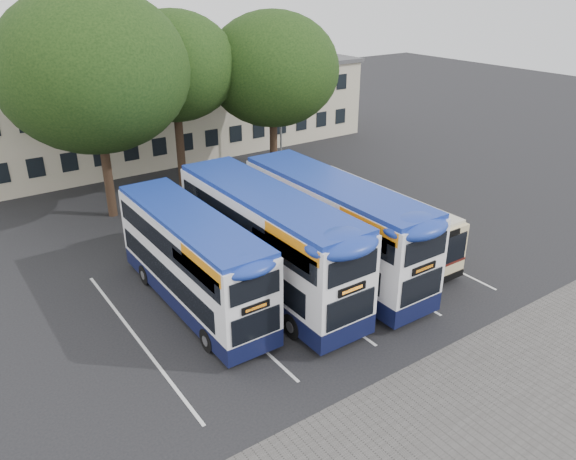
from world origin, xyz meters
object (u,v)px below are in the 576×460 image
Objects in this scene: tree_right at (273,69)px; bus_dd_left at (192,256)px; lamp_post at (281,91)px; tree_left at (93,71)px; bus_single at (370,217)px; bus_dd_right at (333,224)px; tree_mid at (174,67)px; bus_dd_mid at (267,238)px.

tree_right is 16.89m from bus_dd_left.
lamp_post is at bearing 45.38° from bus_dd_left.
tree_left reaches higher than bus_single.
tree_right is 1.01× the size of bus_dd_right.
bus_dd_right is (-7.58, -15.15, -2.67)m from lamp_post.
tree_mid is 1.12× the size of bus_dd_left.
bus_dd_right is at bearing -162.99° from bus_single.
bus_dd_right is (3.21, -0.40, -0.04)m from bus_dd_mid.
bus_dd_left is 3.17m from bus_dd_mid.
tree_mid is at bearing 17.91° from tree_left.
lamp_post reaches higher than bus_single.
bus_dd_mid reaches higher than bus_single.
tree_mid reaches higher than bus_single.
tree_right is at bearing -13.18° from tree_mid.
tree_mid reaches higher than bus_dd_right.
tree_left is at bearing 128.53° from bus_single.
bus_dd_mid is (2.67, -11.86, -5.48)m from tree_left.
tree_mid is at bearing 166.82° from tree_right.
bus_dd_mid is at bearing -12.99° from bus_dd_left.
bus_dd_mid is (-2.44, -13.52, -5.08)m from tree_mid.
bus_dd_mid reaches higher than bus_dd_right.
bus_single is at bearing 5.04° from bus_dd_mid.
lamp_post is 0.86× the size of bus_dd_right.
tree_mid is 1.02× the size of bus_dd_right.
lamp_post is 4.06m from tree_right.
tree_right reaches higher than bus_dd_right.
tree_mid is 14.93m from bus_dd_left.
lamp_post is 0.85× the size of tree_mid.
tree_right is 12.94m from bus_single.
tree_left is at bearing -167.88° from lamp_post.
bus_dd_right is 3.36m from bus_single.
tree_right is 0.99× the size of bus_dd_mid.
tree_left is 13.34m from bus_dd_mid.
tree_left is 1.27× the size of bus_dd_left.
tree_left is (-13.46, -2.89, 2.85)m from lamp_post.
bus_dd_right is at bearing -112.47° from tree_right.
tree_left is 1.13× the size of tree_mid.
lamp_post is 8.78m from tree_mid.
tree_left is at bearing -178.65° from tree_right.
tree_mid is 14.77m from bus_single.
tree_left is at bearing 102.70° from bus_dd_mid.
bus_single is at bearing -107.41° from lamp_post.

